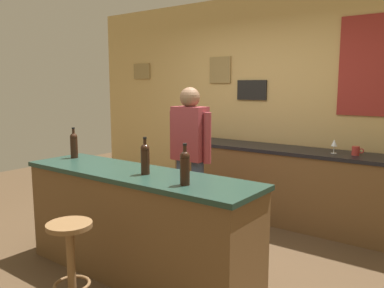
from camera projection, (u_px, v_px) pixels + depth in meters
ground_plane at (167, 259)px, 3.74m from camera, size 10.00×10.00×0.00m
back_wall at (268, 103)px, 5.13m from camera, size 6.00×0.09×2.80m
bar_counter at (137, 224)px, 3.36m from camera, size 2.25×0.60×0.92m
side_counter at (281, 184)px, 4.74m from camera, size 2.91×0.56×0.90m
bartender at (190, 153)px, 4.12m from camera, size 0.52×0.21×1.62m
bar_stool at (71, 253)px, 2.79m from camera, size 0.32×0.32×0.68m
wine_bottle_a at (74, 144)px, 3.90m from camera, size 0.07×0.07×0.31m
wine_bottle_b at (145, 158)px, 3.18m from camera, size 0.07×0.07×0.31m
wine_bottle_c at (185, 167)px, 2.83m from camera, size 0.07×0.07×0.31m
wine_glass_a at (334, 143)px, 4.28m from camera, size 0.07×0.07×0.16m
coffee_mug at (356, 151)px, 4.17m from camera, size 0.12×0.08×0.09m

